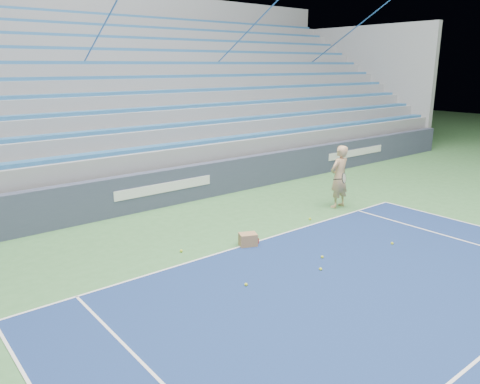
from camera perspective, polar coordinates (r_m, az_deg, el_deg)
name	(u,v)px	position (r m, az deg, el deg)	size (l,w,h in m)	color
sponsor_barrier	(162,188)	(14.04, -9.43, 0.47)	(30.00, 0.32, 1.10)	#363D53
bleachers	(84,112)	(18.86, -18.50, 9.23)	(31.00, 9.15, 7.30)	gray
tennis_player	(339,177)	(13.95, 11.99, 1.83)	(0.95, 0.85, 1.85)	tan
ball_box	(248,240)	(10.93, 0.99, -5.83)	(0.49, 0.44, 0.30)	#9E764C
tennis_ball_0	(246,285)	(9.08, 0.74, -11.23)	(0.07, 0.07, 0.07)	#C9DB2C
tennis_ball_1	(392,243)	(11.60, 18.06, -5.97)	(0.07, 0.07, 0.07)	#C9DB2C
tennis_ball_2	(322,257)	(10.44, 9.99, -7.82)	(0.07, 0.07, 0.07)	#C9DB2C
tennis_ball_3	(310,219)	(12.87, 8.53, -3.26)	(0.07, 0.07, 0.07)	#C9DB2C
tennis_ball_4	(321,269)	(9.85, 9.80, -9.25)	(0.07, 0.07, 0.07)	#C9DB2C
tennis_ball_5	(181,251)	(10.68, -7.18, -7.14)	(0.07, 0.07, 0.07)	#C9DB2C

